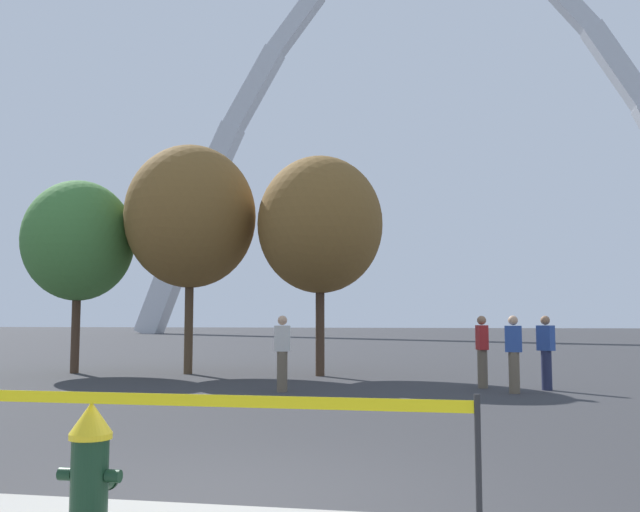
% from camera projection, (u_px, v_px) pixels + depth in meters
% --- Properties ---
extents(ground_plane, '(240.00, 240.00, 0.00)m').
position_uv_depth(ground_plane, '(237.00, 503.00, 5.71)').
color(ground_plane, '#333335').
extents(fire_hydrant, '(0.46, 0.48, 0.99)m').
position_uv_depth(fire_hydrant, '(90.00, 468.00, 4.87)').
color(fire_hydrant, black).
rests_on(fire_hydrant, ground).
extents(caution_tape_barrier, '(5.81, 0.11, 1.05)m').
position_uv_depth(caution_tape_barrier, '(56.00, 432.00, 4.86)').
color(caution_tape_barrier, '#232326').
rests_on(caution_tape_barrier, ground).
extents(monument_arch, '(62.05, 2.38, 43.30)m').
position_uv_depth(monument_arch, '(428.00, 143.00, 70.50)').
color(monument_arch, silver).
rests_on(monument_arch, ground).
extents(tree_far_left, '(3.14, 3.14, 5.49)m').
position_uv_depth(tree_far_left, '(78.00, 241.00, 19.88)').
color(tree_far_left, '#473323').
rests_on(tree_far_left, ground).
extents(tree_left_mid, '(3.68, 3.68, 6.45)m').
position_uv_depth(tree_left_mid, '(191.00, 217.00, 19.66)').
color(tree_left_mid, brown).
rests_on(tree_left_mid, ground).
extents(tree_center_left, '(3.41, 3.41, 5.97)m').
position_uv_depth(tree_center_left, '(320.00, 225.00, 18.93)').
color(tree_center_left, '#473323').
rests_on(tree_center_left, ground).
extents(pedestrian_walking_left, '(0.39, 0.37, 1.59)m').
position_uv_depth(pedestrian_walking_left, '(546.00, 352.00, 14.91)').
color(pedestrian_walking_left, '#232847').
rests_on(pedestrian_walking_left, ground).
extents(pedestrian_standing_center, '(0.38, 0.27, 1.59)m').
position_uv_depth(pedestrian_standing_center, '(282.00, 352.00, 14.57)').
color(pedestrian_standing_center, brown).
rests_on(pedestrian_standing_center, ground).
extents(pedestrian_walking_right, '(0.36, 0.23, 1.59)m').
position_uv_depth(pedestrian_walking_right, '(514.00, 353.00, 14.26)').
color(pedestrian_walking_right, brown).
rests_on(pedestrian_walking_right, ground).
extents(pedestrian_near_trees, '(0.28, 0.38, 1.59)m').
position_uv_depth(pedestrian_near_trees, '(482.00, 351.00, 15.36)').
color(pedestrian_near_trees, brown).
rests_on(pedestrian_near_trees, ground).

